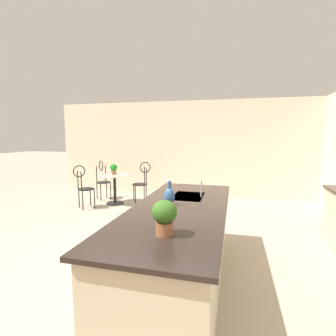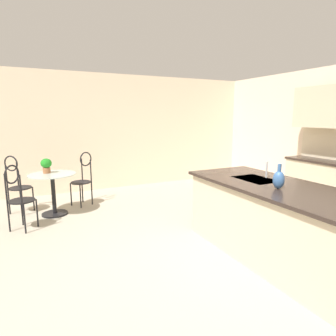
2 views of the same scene
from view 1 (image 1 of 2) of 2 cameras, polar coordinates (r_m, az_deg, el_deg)
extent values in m
plane|color=#B2A893|center=(3.85, -9.78, -19.67)|extent=(40.00, 40.00, 0.00)
cube|color=beige|center=(7.53, 3.49, 4.33)|extent=(0.12, 7.80, 2.70)
cube|color=beige|center=(3.16, 2.48, -17.01)|extent=(2.70, 0.96, 0.88)
cube|color=#2D231E|center=(3.00, 2.53, -8.98)|extent=(2.80, 1.06, 0.04)
cube|color=#B2B5BA|center=(3.52, 4.42, -6.45)|extent=(0.56, 0.40, 0.03)
cylinder|color=black|center=(6.77, -11.58, -7.60)|extent=(0.44, 0.44, 0.03)
cylinder|color=black|center=(6.69, -11.66, -4.60)|extent=(0.07, 0.07, 0.69)
cylinder|color=#B2C6C1|center=(6.63, -11.74, -1.59)|extent=(0.80, 0.80, 0.01)
cylinder|color=black|center=(7.21, -12.55, -4.99)|extent=(0.03, 0.03, 0.45)
cylinder|color=black|center=(7.11, -14.63, -5.23)|extent=(0.03, 0.03, 0.45)
cylinder|color=black|center=(7.47, -13.39, -4.60)|extent=(0.03, 0.03, 0.45)
cylinder|color=black|center=(7.37, -15.41, -4.82)|extent=(0.03, 0.03, 0.45)
cylinder|color=black|center=(7.25, -14.05, -3.09)|extent=(0.54, 0.54, 0.02)
cylinder|color=black|center=(7.40, -13.59, -1.18)|extent=(0.03, 0.03, 0.45)
cylinder|color=black|center=(7.30, -15.48, -1.34)|extent=(0.03, 0.03, 0.45)
torus|color=black|center=(7.32, -14.59, 0.48)|extent=(0.20, 0.23, 0.28)
cylinder|color=black|center=(6.68, -7.22, -5.86)|extent=(0.03, 0.03, 0.45)
cylinder|color=black|center=(6.95, -7.57, -5.34)|extent=(0.03, 0.03, 0.45)
cylinder|color=black|center=(6.73, -4.85, -5.73)|extent=(0.03, 0.03, 0.45)
cylinder|color=black|center=(6.99, -5.29, -5.23)|extent=(0.03, 0.03, 0.45)
cylinder|color=black|center=(6.79, -6.26, -3.60)|extent=(0.52, 0.52, 0.02)
cylinder|color=black|center=(6.65, -4.82, -1.93)|extent=(0.03, 0.03, 0.45)
cylinder|color=black|center=(6.90, -5.23, -1.60)|extent=(0.03, 0.03, 0.45)
torus|color=black|center=(6.75, -5.05, 0.13)|extent=(0.16, 0.26, 0.28)
cylinder|color=black|center=(6.69, -16.76, -6.09)|extent=(0.03, 0.03, 0.45)
cylinder|color=black|center=(6.44, -15.93, -6.59)|extent=(0.03, 0.03, 0.45)
cylinder|color=black|center=(6.61, -19.06, -6.35)|extent=(0.03, 0.03, 0.45)
cylinder|color=black|center=(6.35, -18.32, -6.87)|extent=(0.03, 0.03, 0.45)
cylinder|color=black|center=(6.47, -17.60, -4.45)|extent=(0.53, 0.53, 0.02)
cylinder|color=black|center=(6.51, -19.29, -2.52)|extent=(0.03, 0.03, 0.45)
cylinder|color=black|center=(6.26, -18.60, -2.87)|extent=(0.03, 0.03, 0.45)
torus|color=black|center=(6.35, -19.03, -0.69)|extent=(0.23, 0.20, 0.28)
cylinder|color=#B2B5BA|center=(3.47, 7.38, -4.58)|extent=(0.02, 0.02, 0.22)
cylinder|color=#9E603D|center=(6.75, -11.89, -0.93)|extent=(0.13, 0.13, 0.10)
ellipsoid|color=#1F8321|center=(6.74, -11.92, 0.14)|extent=(0.19, 0.19, 0.17)
cylinder|color=#9E603D|center=(2.18, -0.80, -13.22)|extent=(0.14, 0.14, 0.11)
ellipsoid|color=#376B21|center=(2.13, -0.80, -9.63)|extent=(0.21, 0.21, 0.19)
ellipsoid|color=#386099|center=(3.04, 0.31, -6.31)|extent=(0.13, 0.13, 0.21)
cylinder|color=#386099|center=(3.01, 0.31, -3.65)|extent=(0.04, 0.04, 0.08)
camera|label=2|loc=(3.31, -66.20, 2.97)|focal=30.89mm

